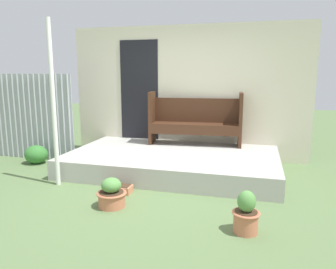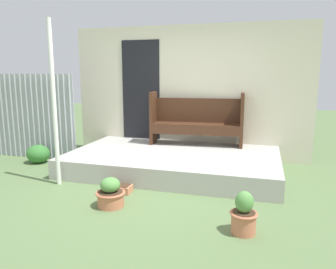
{
  "view_description": "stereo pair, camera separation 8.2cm",
  "coord_description": "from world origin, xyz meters",
  "px_view_note": "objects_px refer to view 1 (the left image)",
  "views": [
    {
      "loc": [
        1.38,
        -4.3,
        1.69
      ],
      "look_at": [
        0.11,
        0.36,
        0.77
      ],
      "focal_mm": 35.0,
      "sensor_mm": 36.0,
      "label": 1
    },
    {
      "loc": [
        1.46,
        -4.28,
        1.69
      ],
      "look_at": [
        0.11,
        0.36,
        0.77
      ],
      "focal_mm": 35.0,
      "sensor_mm": 36.0,
      "label": 2
    }
  ],
  "objects_px": {
    "bench": "(195,119)",
    "flower_pot_left": "(112,194)",
    "planter_box_rect": "(118,189)",
    "shrub_by_fence": "(36,154)",
    "support_post": "(53,105)",
    "flower_pot_middle": "(246,215)"
  },
  "relations": [
    {
      "from": "bench",
      "to": "flower_pot_left",
      "type": "xyz_separation_m",
      "value": [
        -0.61,
        -2.5,
        -0.66
      ]
    },
    {
      "from": "planter_box_rect",
      "to": "shrub_by_fence",
      "type": "height_order",
      "value": "shrub_by_fence"
    },
    {
      "from": "bench",
      "to": "flower_pot_left",
      "type": "distance_m",
      "value": 2.65
    },
    {
      "from": "support_post",
      "to": "bench",
      "type": "relative_size",
      "value": 1.38
    },
    {
      "from": "flower_pot_left",
      "to": "planter_box_rect",
      "type": "bearing_deg",
      "value": 105.34
    },
    {
      "from": "flower_pot_left",
      "to": "planter_box_rect",
      "type": "height_order",
      "value": "flower_pot_left"
    },
    {
      "from": "flower_pot_left",
      "to": "flower_pot_middle",
      "type": "relative_size",
      "value": 0.82
    },
    {
      "from": "flower_pot_middle",
      "to": "support_post",
      "type": "bearing_deg",
      "value": 163.86
    },
    {
      "from": "bench",
      "to": "planter_box_rect",
      "type": "height_order",
      "value": "bench"
    },
    {
      "from": "support_post",
      "to": "bench",
      "type": "bearing_deg",
      "value": 47.84
    },
    {
      "from": "support_post",
      "to": "flower_pot_left",
      "type": "bearing_deg",
      "value": -25.89
    },
    {
      "from": "flower_pot_left",
      "to": "flower_pot_middle",
      "type": "height_order",
      "value": "flower_pot_middle"
    },
    {
      "from": "bench",
      "to": "flower_pot_left",
      "type": "relative_size",
      "value": 4.63
    },
    {
      "from": "support_post",
      "to": "shrub_by_fence",
      "type": "relative_size",
      "value": 5.59
    },
    {
      "from": "flower_pot_left",
      "to": "flower_pot_middle",
      "type": "distance_m",
      "value": 1.7
    },
    {
      "from": "flower_pot_left",
      "to": "shrub_by_fence",
      "type": "height_order",
      "value": "flower_pot_left"
    },
    {
      "from": "bench",
      "to": "shrub_by_fence",
      "type": "bearing_deg",
      "value": -165.53
    },
    {
      "from": "flower_pot_middle",
      "to": "planter_box_rect",
      "type": "relative_size",
      "value": 1.15
    },
    {
      "from": "flower_pot_left",
      "to": "planter_box_rect",
      "type": "relative_size",
      "value": 0.94
    },
    {
      "from": "shrub_by_fence",
      "to": "flower_pot_middle",
      "type": "bearing_deg",
      "value": -24.18
    },
    {
      "from": "flower_pot_left",
      "to": "shrub_by_fence",
      "type": "bearing_deg",
      "value": 146.21
    },
    {
      "from": "flower_pot_middle",
      "to": "shrub_by_fence",
      "type": "xyz_separation_m",
      "value": [
        -3.92,
        1.76,
        -0.03
      ]
    }
  ]
}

